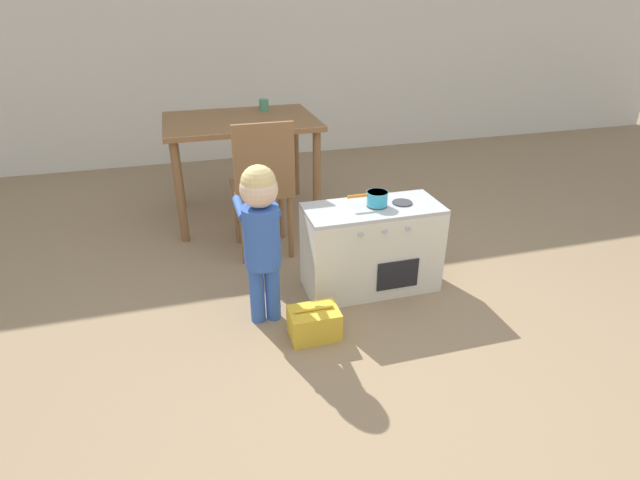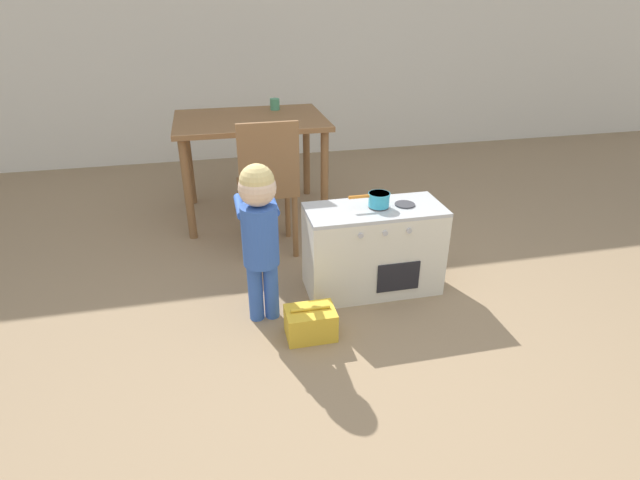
% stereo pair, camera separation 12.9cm
% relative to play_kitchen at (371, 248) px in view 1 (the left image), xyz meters
% --- Properties ---
extents(ground_plane, '(16.00, 16.00, 0.00)m').
position_rel_play_kitchen_xyz_m(ground_plane, '(-0.31, -0.95, -0.25)').
color(ground_plane, '#8E7556').
extents(wall_back, '(10.00, 0.06, 2.60)m').
position_rel_play_kitchen_xyz_m(wall_back, '(-0.31, 2.73, 1.05)').
color(wall_back, silver).
rests_on(wall_back, ground_plane).
extents(play_kitchen, '(0.76, 0.35, 0.51)m').
position_rel_play_kitchen_xyz_m(play_kitchen, '(0.00, 0.00, 0.00)').
color(play_kitchen, silver).
rests_on(play_kitchen, ground_plane).
extents(toy_pot, '(0.23, 0.12, 0.08)m').
position_rel_play_kitchen_xyz_m(toy_pot, '(0.01, 0.00, 0.30)').
color(toy_pot, '#38B2D6').
rests_on(toy_pot, play_kitchen).
extents(child_figure, '(0.21, 0.34, 0.85)m').
position_rel_play_kitchen_xyz_m(child_figure, '(-0.64, -0.15, 0.30)').
color(child_figure, '#335BB7').
rests_on(child_figure, ground_plane).
extents(toy_basket, '(0.25, 0.17, 0.17)m').
position_rel_play_kitchen_xyz_m(toy_basket, '(-0.44, -0.37, -0.18)').
color(toy_basket, gold).
rests_on(toy_basket, ground_plane).
extents(dining_table, '(1.07, 0.77, 0.74)m').
position_rel_play_kitchen_xyz_m(dining_table, '(-0.54, 1.23, 0.38)').
color(dining_table, brown).
rests_on(dining_table, ground_plane).
extents(dining_chair_near, '(0.36, 0.36, 0.89)m').
position_rel_play_kitchen_xyz_m(dining_chair_near, '(-0.51, 0.56, 0.22)').
color(dining_chair_near, brown).
rests_on(dining_chair_near, ground_plane).
extents(cup_on_table, '(0.07, 0.07, 0.08)m').
position_rel_play_kitchen_xyz_m(cup_on_table, '(-0.33, 1.46, 0.53)').
color(cup_on_table, '#478E66').
rests_on(cup_on_table, dining_table).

